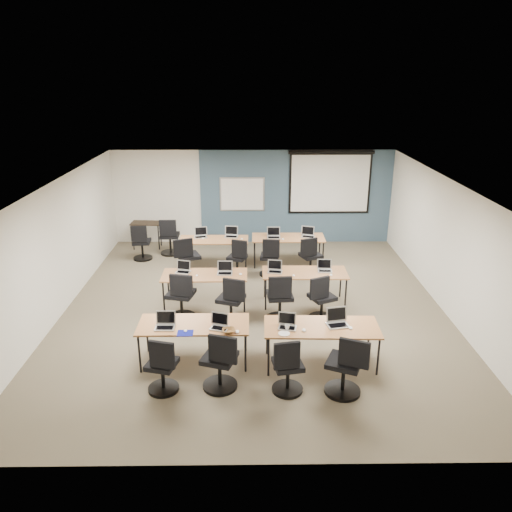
{
  "coord_description": "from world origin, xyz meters",
  "views": [
    {
      "loc": [
        -0.08,
        -9.58,
        4.74
      ],
      "look_at": [
        0.05,
        0.4,
        1.05
      ],
      "focal_mm": 35.0,
      "sensor_mm": 36.0,
      "label": 1
    }
  ],
  "objects_px": {
    "task_chair_2": "(287,371)",
    "task_chair_9": "(238,260)",
    "task_chair_5": "(232,304)",
    "laptop_3": "(337,321)",
    "task_chair_11": "(310,260)",
    "laptop_10": "(274,235)",
    "laptop_2": "(287,324)",
    "task_chair_4": "(181,300)",
    "projector_screen": "(330,179)",
    "task_chair_3": "(346,370)",
    "task_chair_1": "(220,365)",
    "training_table_mid_right": "(305,274)",
    "laptop_4": "(183,269)",
    "task_chair_8": "(188,261)",
    "spare_chair_a": "(170,240)",
    "spare_chair_b": "(141,245)",
    "training_table_mid_left": "(205,276)",
    "whiteboard": "(242,194)",
    "task_chair_6": "(280,302)",
    "laptop_5": "(225,270)",
    "training_table_front_right": "(322,329)",
    "task_chair_7": "(321,302)",
    "utility_table": "(146,226)",
    "training_table_back_right": "(288,239)",
    "laptop_11": "(308,234)",
    "task_chair_0": "(162,370)",
    "laptop_6": "(275,269)",
    "training_table_back_left": "(214,241)",
    "training_table_front_left": "(194,326)",
    "laptop_0": "(165,324)",
    "laptop_9": "(231,234)",
    "laptop_8": "(201,235)",
    "laptop_7": "(325,268)"
  },
  "relations": [
    {
      "from": "training_table_back_right",
      "to": "laptop_10",
      "type": "relative_size",
      "value": 5.53
    },
    {
      "from": "whiteboard",
      "to": "task_chair_6",
      "type": "distance_m",
      "value": 5.16
    },
    {
      "from": "laptop_0",
      "to": "task_chair_3",
      "type": "xyz_separation_m",
      "value": [
        2.89,
        -0.88,
        -0.36
      ]
    },
    {
      "from": "task_chair_4",
      "to": "task_chair_6",
      "type": "xyz_separation_m",
      "value": [
        1.98,
        -0.1,
        -0.0
      ]
    },
    {
      "from": "training_table_back_right",
      "to": "laptop_11",
      "type": "bearing_deg",
      "value": 5.26
    },
    {
      "from": "task_chair_2",
      "to": "task_chair_9",
      "type": "relative_size",
      "value": 1.02
    },
    {
      "from": "task_chair_0",
      "to": "laptop_10",
      "type": "distance_m",
      "value": 5.93
    },
    {
      "from": "training_table_back_right",
      "to": "training_table_back_left",
      "type": "bearing_deg",
      "value": -175.1
    },
    {
      "from": "task_chair_3",
      "to": "laptop_8",
      "type": "distance_m",
      "value": 6.36
    },
    {
      "from": "laptop_6",
      "to": "utility_table",
      "type": "bearing_deg",
      "value": 144.08
    },
    {
      "from": "task_chair_11",
      "to": "spare_chair_a",
      "type": "bearing_deg",
      "value": 134.91
    },
    {
      "from": "training_table_front_right",
      "to": "task_chair_7",
      "type": "relative_size",
      "value": 1.93
    },
    {
      "from": "task_chair_7",
      "to": "training_table_mid_right",
      "type": "bearing_deg",
      "value": 82.82
    },
    {
      "from": "task_chair_9",
      "to": "laptop_10",
      "type": "distance_m",
      "value": 1.27
    },
    {
      "from": "laptop_3",
      "to": "task_chair_11",
      "type": "bearing_deg",
      "value": 78.63
    },
    {
      "from": "task_chair_5",
      "to": "task_chair_9",
      "type": "height_order",
      "value": "task_chair_5"
    },
    {
      "from": "task_chair_0",
      "to": "task_chair_3",
      "type": "relative_size",
      "value": 0.93
    },
    {
      "from": "task_chair_3",
      "to": "task_chair_5",
      "type": "relative_size",
      "value": 1.02
    },
    {
      "from": "task_chair_11",
      "to": "projector_screen",
      "type": "bearing_deg",
      "value": 50.5
    },
    {
      "from": "laptop_2",
      "to": "task_chair_6",
      "type": "xyz_separation_m",
      "value": [
        -0.03,
        1.6,
        -0.36
      ]
    },
    {
      "from": "laptop_2",
      "to": "laptop_5",
      "type": "xyz_separation_m",
      "value": [
        -1.15,
        2.4,
        0.0
      ]
    },
    {
      "from": "whiteboard",
      "to": "task_chair_8",
      "type": "distance_m",
      "value": 3.16
    },
    {
      "from": "task_chair_1",
      "to": "laptop_5",
      "type": "xyz_separation_m",
      "value": [
        -0.06,
        3.08,
        0.36
      ]
    },
    {
      "from": "projector_screen",
      "to": "task_chair_0",
      "type": "relative_size",
      "value": 2.46
    },
    {
      "from": "training_table_back_left",
      "to": "laptop_10",
      "type": "relative_size",
      "value": 5.22
    },
    {
      "from": "projector_screen",
      "to": "utility_table",
      "type": "distance_m",
      "value": 5.38
    },
    {
      "from": "laptop_4",
      "to": "task_chair_8",
      "type": "distance_m",
      "value": 1.46
    },
    {
      "from": "task_chair_2",
      "to": "laptop_10",
      "type": "distance_m",
      "value": 5.63
    },
    {
      "from": "training_table_back_right",
      "to": "laptop_6",
      "type": "relative_size",
      "value": 6.12
    },
    {
      "from": "laptop_4",
      "to": "task_chair_5",
      "type": "relative_size",
      "value": 0.29
    },
    {
      "from": "training_table_mid_left",
      "to": "task_chair_9",
      "type": "bearing_deg",
      "value": 68.57
    },
    {
      "from": "laptop_6",
      "to": "spare_chair_a",
      "type": "relative_size",
      "value": 0.3
    },
    {
      "from": "training_table_mid_left",
      "to": "utility_table",
      "type": "bearing_deg",
      "value": 117.04
    },
    {
      "from": "training_table_mid_left",
      "to": "projector_screen",
      "type": "bearing_deg",
      "value": 52.35
    },
    {
      "from": "training_table_front_left",
      "to": "laptop_2",
      "type": "bearing_deg",
      "value": -4.92
    },
    {
      "from": "laptop_2",
      "to": "task_chair_4",
      "type": "bearing_deg",
      "value": 151.22
    },
    {
      "from": "task_chair_2",
      "to": "laptop_5",
      "type": "height_order",
      "value": "task_chair_2"
    },
    {
      "from": "laptop_3",
      "to": "laptop_10",
      "type": "distance_m",
      "value": 4.82
    },
    {
      "from": "task_chair_1",
      "to": "task_chair_4",
      "type": "height_order",
      "value": "task_chair_4"
    },
    {
      "from": "laptop_10",
      "to": "task_chair_5",
      "type": "bearing_deg",
      "value": -106.13
    },
    {
      "from": "task_chair_0",
      "to": "task_chair_1",
      "type": "bearing_deg",
      "value": 19.12
    },
    {
      "from": "task_chair_4",
      "to": "training_table_front_right",
      "type": "bearing_deg",
      "value": -20.4
    },
    {
      "from": "laptop_10",
      "to": "task_chair_6",
      "type": "bearing_deg",
      "value": -89.99
    },
    {
      "from": "spare_chair_a",
      "to": "spare_chair_b",
      "type": "height_order",
      "value": "spare_chair_a"
    },
    {
      "from": "laptop_3",
      "to": "laptop_4",
      "type": "distance_m",
      "value": 3.76
    },
    {
      "from": "task_chair_2",
      "to": "task_chair_6",
      "type": "height_order",
      "value": "task_chair_6"
    },
    {
      "from": "utility_table",
      "to": "laptop_9",
      "type": "bearing_deg",
      "value": -23.08
    },
    {
      "from": "task_chair_0",
      "to": "laptop_9",
      "type": "height_order",
      "value": "laptop_9"
    },
    {
      "from": "task_chair_1",
      "to": "training_table_mid_right",
      "type": "bearing_deg",
      "value": 80.65
    },
    {
      "from": "laptop_7",
      "to": "task_chair_9",
      "type": "xyz_separation_m",
      "value": [
        -1.9,
        1.52,
        -0.39
      ]
    }
  ]
}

